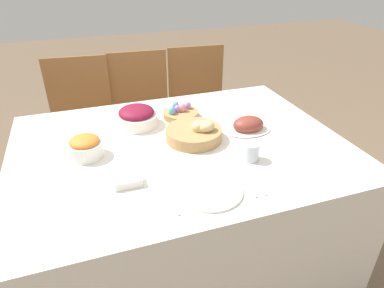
{
  "coord_description": "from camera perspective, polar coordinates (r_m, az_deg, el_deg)",
  "views": [
    {
      "loc": [
        -0.39,
        -1.32,
        1.54
      ],
      "look_at": [
        0.03,
        -0.08,
        0.79
      ],
      "focal_mm": 32.0,
      "sensor_mm": 36.0,
      "label": 1
    }
  ],
  "objects": [
    {
      "name": "ground_plane",
      "position": [
        2.07,
        -1.63,
        -18.43
      ],
      "size": [
        12.0,
        12.0,
        0.0
      ],
      "primitive_type": "plane",
      "color": "brown"
    },
    {
      "name": "dining_table",
      "position": [
        1.81,
        -1.8,
        -10.43
      ],
      "size": [
        1.52,
        1.13,
        0.75
      ],
      "color": "white",
      "rests_on": "ground"
    },
    {
      "name": "chair_far_left",
      "position": [
        2.46,
        -17.72,
        3.1
      ],
      "size": [
        0.46,
        0.46,
        0.93
      ],
      "rotation": [
        0.0,
        0.0,
        -0.09
      ],
      "color": "brown",
      "rests_on": "ground"
    },
    {
      "name": "chair_far_right",
      "position": [
        2.6,
        1.25,
        5.97
      ],
      "size": [
        0.46,
        0.46,
        0.93
      ],
      "rotation": [
        0.0,
        0.0,
        -0.09
      ],
      "color": "brown",
      "rests_on": "ground"
    },
    {
      "name": "chair_far_center",
      "position": [
        2.49,
        -8.35,
        4.58
      ],
      "size": [
        0.45,
        0.45,
        0.93
      ],
      "rotation": [
        0.0,
        0.0,
        -0.08
      ],
      "color": "brown",
      "rests_on": "ground"
    },
    {
      "name": "bread_basket",
      "position": [
        1.61,
        0.58,
        1.91
      ],
      "size": [
        0.26,
        0.26,
        0.1
      ],
      "color": "#AD8451",
      "rests_on": "dining_table"
    },
    {
      "name": "egg_basket",
      "position": [
        1.84,
        -1.91,
        5.18
      ],
      "size": [
        0.19,
        0.19,
        0.08
      ],
      "color": "#AD8451",
      "rests_on": "dining_table"
    },
    {
      "name": "ham_platter",
      "position": [
        1.72,
        9.35,
        3.06
      ],
      "size": [
        0.24,
        0.17,
        0.08
      ],
      "color": "white",
      "rests_on": "dining_table"
    },
    {
      "name": "carrot_bowl",
      "position": [
        1.54,
        -17.36,
        -0.44
      ],
      "size": [
        0.15,
        0.15,
        0.1
      ],
      "color": "white",
      "rests_on": "dining_table"
    },
    {
      "name": "beet_salad_bowl",
      "position": [
        1.76,
        -9.2,
        4.54
      ],
      "size": [
        0.21,
        0.21,
        0.1
      ],
      "color": "white",
      "rests_on": "dining_table"
    },
    {
      "name": "dinner_plate",
      "position": [
        1.29,
        3.24,
        -7.75
      ],
      "size": [
        0.24,
        0.24,
        0.01
      ],
      "color": "white",
      "rests_on": "dining_table"
    },
    {
      "name": "fork",
      "position": [
        1.25,
        -3.11,
        -9.17
      ],
      "size": [
        0.02,
        0.18,
        0.0
      ],
      "rotation": [
        0.0,
        0.0,
        -0.06
      ],
      "color": "silver",
      "rests_on": "dining_table"
    },
    {
      "name": "knife",
      "position": [
        1.34,
        9.12,
        -6.5
      ],
      "size": [
        0.02,
        0.18,
        0.0
      ],
      "rotation": [
        0.0,
        0.0,
        -0.06
      ],
      "color": "silver",
      "rests_on": "dining_table"
    },
    {
      "name": "spoon",
      "position": [
        1.36,
        10.25,
        -6.24
      ],
      "size": [
        0.02,
        0.18,
        0.0
      ],
      "rotation": [
        0.0,
        0.0,
        0.06
      ],
      "color": "silver",
      "rests_on": "dining_table"
    },
    {
      "name": "drinking_cup",
      "position": [
        1.47,
        9.81,
        -1.29
      ],
      "size": [
        0.07,
        0.07,
        0.08
      ],
      "color": "silver",
      "rests_on": "dining_table"
    },
    {
      "name": "butter_dish",
      "position": [
        1.34,
        -10.64,
        -6.16
      ],
      "size": [
        0.11,
        0.07,
        0.03
      ],
      "color": "white",
      "rests_on": "dining_table"
    }
  ]
}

